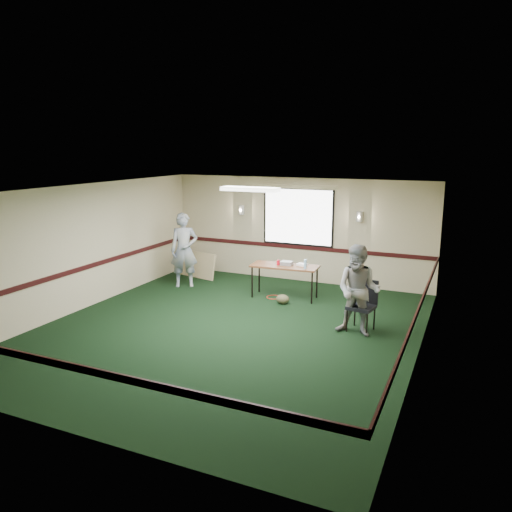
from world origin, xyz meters
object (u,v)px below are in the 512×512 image
at_px(projector, 287,263).
at_px(conference_chair, 363,301).
at_px(folding_table, 285,268).
at_px(person_right, 358,291).
at_px(person_left, 184,250).

bearing_deg(projector, conference_chair, -35.41).
xyz_separation_m(folding_table, person_right, (2.09, -1.65, 0.14)).
bearing_deg(person_left, person_right, -49.12).
xyz_separation_m(person_left, person_right, (4.75, -1.55, -0.07)).
bearing_deg(person_left, folding_table, -29.01).
xyz_separation_m(projector, person_left, (-2.70, -0.14, 0.11)).
bearing_deg(person_right, conference_chair, 86.72).
distance_m(conference_chair, person_right, 0.44).
height_order(projector, person_left, person_left).
distance_m(folding_table, conference_chair, 2.50).
relative_size(folding_table, projector, 6.01).
bearing_deg(conference_chair, person_left, 174.48).
bearing_deg(projector, person_right, -41.66).
height_order(folding_table, person_left, person_left).
height_order(folding_table, projector, projector).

